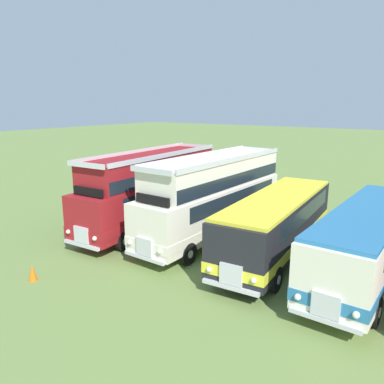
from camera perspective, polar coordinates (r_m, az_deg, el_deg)
bus_first_in_row at (r=22.55m, az=-6.01°, el=0.66°), size 3.08×11.11×4.52m
bus_second_in_row at (r=20.73m, az=3.46°, el=-0.40°), size 2.92×11.14×4.52m
bus_third_in_row at (r=18.53m, az=12.73°, el=-4.33°), size 3.14×10.35×2.99m
bus_fourth_in_row at (r=17.59m, az=24.92°, el=-6.21°), size 2.90×10.85×2.99m
cone_mid_row at (r=17.46m, az=-22.84°, el=-11.11°), size 0.36×0.36×0.70m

